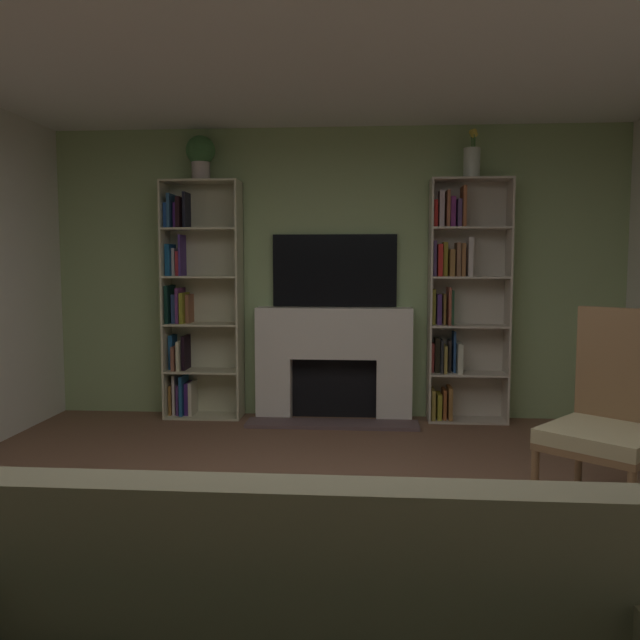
{
  "coord_description": "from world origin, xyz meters",
  "views": [
    {
      "loc": [
        0.3,
        -2.84,
        1.42
      ],
      "look_at": [
        0.0,
        1.23,
        1.06
      ],
      "focal_mm": 36.14,
      "sensor_mm": 36.0,
      "label": 1
    }
  ],
  "objects_px": {
    "bookshelf_right": "(459,300)",
    "coffee_table": "(318,564)",
    "potted_plant": "(201,155)",
    "tv": "(335,271)",
    "armchair": "(611,416)",
    "fireplace": "(334,360)",
    "bookshelf_left": "(195,305)",
    "vase_with_flowers": "(472,161)"
  },
  "relations": [
    {
      "from": "bookshelf_left",
      "to": "armchair",
      "type": "xyz_separation_m",
      "value": [
        2.96,
        -2.14,
        -0.47
      ]
    },
    {
      "from": "tv",
      "to": "coffee_table",
      "type": "xyz_separation_m",
      "value": [
        0.13,
        -3.65,
        -1.02
      ]
    },
    {
      "from": "bookshelf_right",
      "to": "coffee_table",
      "type": "distance_m",
      "value": 3.79
    },
    {
      "from": "bookshelf_right",
      "to": "vase_with_flowers",
      "type": "xyz_separation_m",
      "value": [
        0.08,
        -0.05,
        1.21
      ]
    },
    {
      "from": "tv",
      "to": "armchair",
      "type": "distance_m",
      "value": 2.89
    },
    {
      "from": "tv",
      "to": "bookshelf_right",
      "type": "xyz_separation_m",
      "value": [
        1.12,
        -0.07,
        -0.26
      ]
    },
    {
      "from": "fireplace",
      "to": "armchair",
      "type": "xyz_separation_m",
      "value": [
        1.68,
        -2.12,
        0.02
      ]
    },
    {
      "from": "bookshelf_right",
      "to": "potted_plant",
      "type": "distance_m",
      "value": 2.66
    },
    {
      "from": "armchair",
      "to": "fireplace",
      "type": "bearing_deg",
      "value": 128.35
    },
    {
      "from": "bookshelf_left",
      "to": "coffee_table",
      "type": "height_order",
      "value": "bookshelf_left"
    },
    {
      "from": "vase_with_flowers",
      "to": "coffee_table",
      "type": "height_order",
      "value": "vase_with_flowers"
    },
    {
      "from": "bookshelf_right",
      "to": "armchair",
      "type": "relative_size",
      "value": 1.86
    },
    {
      "from": "bookshelf_right",
      "to": "potted_plant",
      "type": "xyz_separation_m",
      "value": [
        -2.32,
        -0.05,
        1.29
      ]
    },
    {
      "from": "fireplace",
      "to": "bookshelf_right",
      "type": "relative_size",
      "value": 0.7
    },
    {
      "from": "bookshelf_right",
      "to": "vase_with_flowers",
      "type": "height_order",
      "value": "vase_with_flowers"
    },
    {
      "from": "bookshelf_right",
      "to": "tv",
      "type": "bearing_deg",
      "value": 176.39
    },
    {
      "from": "bookshelf_right",
      "to": "vase_with_flowers",
      "type": "distance_m",
      "value": 1.22
    },
    {
      "from": "bookshelf_right",
      "to": "coffee_table",
      "type": "bearing_deg",
      "value": -105.47
    },
    {
      "from": "bookshelf_left",
      "to": "coffee_table",
      "type": "bearing_deg",
      "value": -68.39
    },
    {
      "from": "bookshelf_right",
      "to": "fireplace",
      "type": "bearing_deg",
      "value": -178.54
    },
    {
      "from": "tv",
      "to": "potted_plant",
      "type": "bearing_deg",
      "value": -174.28
    },
    {
      "from": "bookshelf_left",
      "to": "potted_plant",
      "type": "height_order",
      "value": "potted_plant"
    },
    {
      "from": "vase_with_flowers",
      "to": "armchair",
      "type": "distance_m",
      "value": 2.77
    },
    {
      "from": "fireplace",
      "to": "vase_with_flowers",
      "type": "relative_size",
      "value": 3.59
    },
    {
      "from": "fireplace",
      "to": "coffee_table",
      "type": "relative_size",
      "value": 2.1
    },
    {
      "from": "potted_plant",
      "to": "armchair",
      "type": "relative_size",
      "value": 0.34
    },
    {
      "from": "tv",
      "to": "potted_plant",
      "type": "relative_size",
      "value": 2.83
    },
    {
      "from": "bookshelf_left",
      "to": "vase_with_flowers",
      "type": "xyz_separation_m",
      "value": [
        2.48,
        -0.04,
        1.27
      ]
    },
    {
      "from": "bookshelf_right",
      "to": "coffee_table",
      "type": "relative_size",
      "value": 3.0
    },
    {
      "from": "fireplace",
      "to": "coffee_table",
      "type": "bearing_deg",
      "value": -87.93
    },
    {
      "from": "fireplace",
      "to": "bookshelf_left",
      "type": "distance_m",
      "value": 1.37
    },
    {
      "from": "tv",
      "to": "coffee_table",
      "type": "relative_size",
      "value": 1.57
    },
    {
      "from": "tv",
      "to": "vase_with_flowers",
      "type": "xyz_separation_m",
      "value": [
        1.2,
        -0.12,
        0.95
      ]
    },
    {
      "from": "tv",
      "to": "vase_with_flowers",
      "type": "bearing_deg",
      "value": -5.74
    },
    {
      "from": "vase_with_flowers",
      "to": "bookshelf_left",
      "type": "bearing_deg",
      "value": 179.13
    },
    {
      "from": "fireplace",
      "to": "vase_with_flowers",
      "type": "height_order",
      "value": "vase_with_flowers"
    },
    {
      "from": "armchair",
      "to": "vase_with_flowers",
      "type": "bearing_deg",
      "value": 102.84
    },
    {
      "from": "bookshelf_left",
      "to": "potted_plant",
      "type": "relative_size",
      "value": 5.41
    },
    {
      "from": "armchair",
      "to": "coffee_table",
      "type": "distance_m",
      "value": 2.12
    },
    {
      "from": "potted_plant",
      "to": "coffee_table",
      "type": "height_order",
      "value": "potted_plant"
    },
    {
      "from": "armchair",
      "to": "coffee_table",
      "type": "relative_size",
      "value": 1.62
    },
    {
      "from": "bookshelf_left",
      "to": "potted_plant",
      "type": "distance_m",
      "value": 1.36
    }
  ]
}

